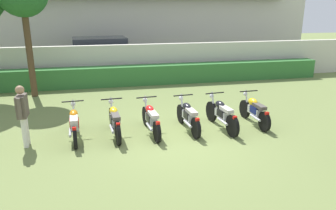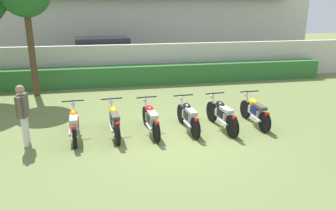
# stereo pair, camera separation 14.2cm
# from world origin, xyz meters

# --- Properties ---
(ground) EXTENTS (60.00, 60.00, 0.00)m
(ground) POSITION_xyz_m (0.00, 0.00, 0.00)
(ground) COLOR olive
(compound_wall) EXTENTS (21.58, 0.30, 1.75)m
(compound_wall) POSITION_xyz_m (0.00, 7.25, 0.87)
(compound_wall) COLOR beige
(compound_wall) RESTS_ON ground
(hedge_row) EXTENTS (17.27, 0.70, 0.87)m
(hedge_row) POSITION_xyz_m (0.00, 6.55, 0.44)
(hedge_row) COLOR #337033
(hedge_row) RESTS_ON ground
(parked_car) EXTENTS (4.62, 2.34, 1.89)m
(parked_car) POSITION_xyz_m (-1.66, 9.43, 0.94)
(parked_car) COLOR black
(parked_car) RESTS_ON ground
(motorcycle_in_row_0) EXTENTS (0.60, 1.88, 0.94)m
(motorcycle_in_row_0) POSITION_xyz_m (-2.66, 0.63, 0.44)
(motorcycle_in_row_0) COLOR black
(motorcycle_in_row_0) RESTS_ON ground
(motorcycle_in_row_1) EXTENTS (0.60, 1.86, 0.97)m
(motorcycle_in_row_1) POSITION_xyz_m (-1.58, 0.59, 0.46)
(motorcycle_in_row_1) COLOR black
(motorcycle_in_row_1) RESTS_ON ground
(motorcycle_in_row_2) EXTENTS (0.60, 1.91, 0.95)m
(motorcycle_in_row_2) POSITION_xyz_m (-0.57, 0.59, 0.44)
(motorcycle_in_row_2) COLOR black
(motorcycle_in_row_2) RESTS_ON ground
(motorcycle_in_row_3) EXTENTS (0.60, 1.86, 0.95)m
(motorcycle_in_row_3) POSITION_xyz_m (0.52, 0.60, 0.44)
(motorcycle_in_row_3) COLOR black
(motorcycle_in_row_3) RESTS_ON ground
(motorcycle_in_row_4) EXTENTS (0.60, 1.97, 0.97)m
(motorcycle_in_row_4) POSITION_xyz_m (1.52, 0.52, 0.46)
(motorcycle_in_row_4) COLOR black
(motorcycle_in_row_4) RESTS_ON ground
(motorcycle_in_row_5) EXTENTS (0.60, 1.81, 0.95)m
(motorcycle_in_row_5) POSITION_xyz_m (2.63, 0.65, 0.44)
(motorcycle_in_row_5) COLOR black
(motorcycle_in_row_5) RESTS_ON ground
(inspector_person) EXTENTS (0.22, 0.65, 1.61)m
(inspector_person) POSITION_xyz_m (-3.86, 0.41, 0.94)
(inspector_person) COLOR silver
(inspector_person) RESTS_ON ground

